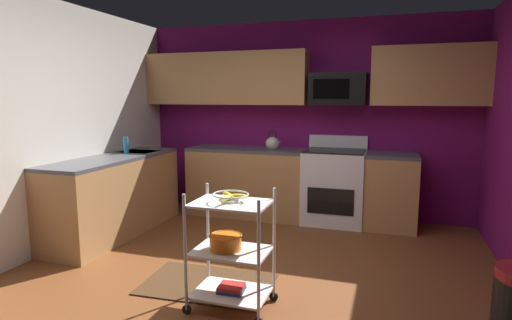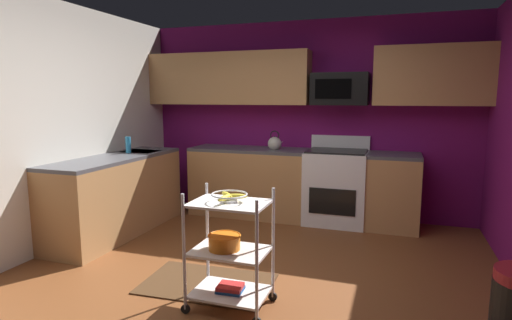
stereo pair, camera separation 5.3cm
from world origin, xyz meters
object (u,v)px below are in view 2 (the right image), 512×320
microwave (340,89)px  mixing_bowl_large (224,242)px  rolling_cart (230,251)px  dish_soap_bottle (128,145)px  kettle (275,143)px  book_stack (230,288)px  fruit_bowl (229,196)px  oven_range (336,186)px

microwave → mixing_bowl_large: 2.88m
microwave → rolling_cart: size_ratio=0.77×
mixing_bowl_large → dish_soap_bottle: bearing=141.7°
rolling_cart → mixing_bowl_large: size_ratio=3.63×
rolling_cart → kettle: size_ratio=3.47×
microwave → kettle: (-0.82, -0.11, -0.70)m
rolling_cart → book_stack: (0.00, 0.00, -0.30)m
fruit_bowl → mixing_bowl_large: fruit_bowl is taller
kettle → book_stack: bearing=-81.4°
kettle → dish_soap_bottle: (-1.60, -0.95, 0.02)m
rolling_cart → kettle: 2.56m
mixing_bowl_large → book_stack: 0.37m
microwave → rolling_cart: 2.90m
mixing_bowl_large → book_stack: mixing_bowl_large is taller
oven_range → microwave: size_ratio=1.57×
fruit_bowl → oven_range: bearing=79.8°
kettle → dish_soap_bottle: 1.86m
oven_range → kettle: (-0.82, -0.00, 0.52)m
book_stack → dish_soap_bottle: (-1.97, 1.52, 0.87)m
fruit_bowl → kettle: 2.50m
book_stack → dish_soap_bottle: dish_soap_bottle is taller
book_stack → mixing_bowl_large: bearing=180.0°
book_stack → rolling_cart: bearing=180.0°
rolling_cart → microwave: bearing=80.2°
rolling_cart → dish_soap_bottle: bearing=142.3°
mixing_bowl_large → rolling_cart: bearing=-0.0°
rolling_cart → book_stack: bearing=0.0°
kettle → microwave: bearing=7.5°
fruit_bowl → mixing_bowl_large: bearing=180.0°
microwave → book_stack: 3.04m
dish_soap_bottle → book_stack: bearing=-37.7°
oven_range → book_stack: bearing=-100.2°
fruit_bowl → dish_soap_bottle: 2.49m
oven_range → rolling_cart: oven_range is taller
fruit_bowl → book_stack: fruit_bowl is taller
dish_soap_bottle → fruit_bowl: bearing=-37.7°
oven_range → fruit_bowl: oven_range is taller
rolling_cart → mixing_bowl_large: (-0.04, 0.00, 0.07)m
rolling_cart → fruit_bowl: bearing=76.0°
oven_range → microwave: 1.23m
fruit_bowl → mixing_bowl_large: 0.36m
microwave → dish_soap_bottle: size_ratio=3.50×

